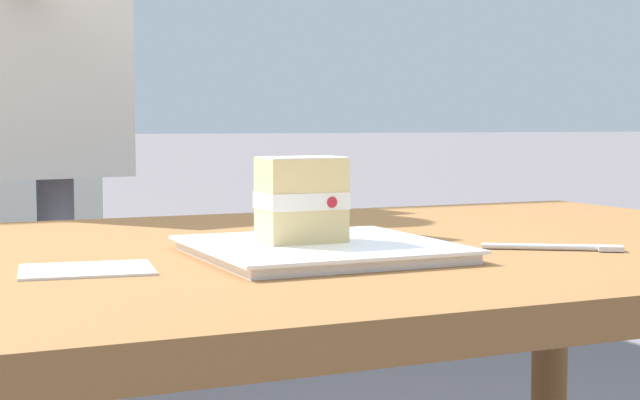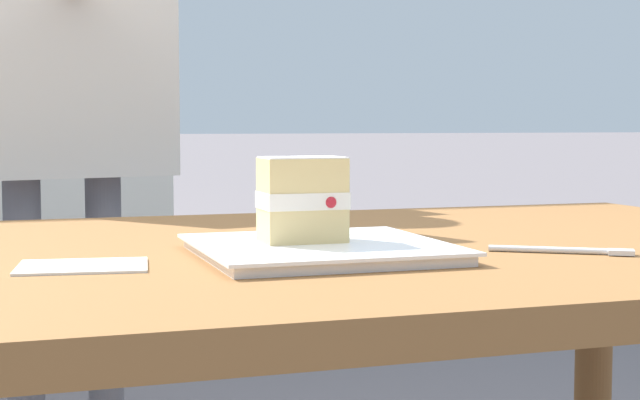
{
  "view_description": "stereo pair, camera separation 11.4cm",
  "coord_description": "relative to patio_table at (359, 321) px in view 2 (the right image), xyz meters",
  "views": [
    {
      "loc": [
        -0.55,
        -1.14,
        0.91
      ],
      "look_at": [
        -0.09,
        -0.1,
        0.82
      ],
      "focal_mm": 54.64,
      "sensor_mm": 36.0,
      "label": 1
    },
    {
      "loc": [
        -0.45,
        -1.18,
        0.91
      ],
      "look_at": [
        -0.09,
        -0.1,
        0.82
      ],
      "focal_mm": 54.64,
      "sensor_mm": 36.0,
      "label": 2
    }
  ],
  "objects": [
    {
      "name": "diner_person",
      "position": [
        -0.32,
        0.85,
        0.41
      ],
      "size": [
        0.47,
        0.6,
        1.59
      ],
      "color": "slate",
      "rests_on": "ground"
    },
    {
      "name": "dessert_fork",
      "position": [
        0.2,
        -0.18,
        0.11
      ],
      "size": [
        0.15,
        0.1,
        0.01
      ],
      "color": "silver",
      "rests_on": "patio_table"
    },
    {
      "name": "paper_napkin",
      "position": [
        -0.36,
        -0.1,
        0.1
      ],
      "size": [
        0.15,
        0.12,
        0.0
      ],
      "color": "silver",
      "rests_on": "patio_table"
    },
    {
      "name": "dessert_plate",
      "position": [
        -0.09,
        -0.1,
        0.11
      ],
      "size": [
        0.29,
        0.29,
        0.02
      ],
      "color": "white",
      "rests_on": "patio_table"
    },
    {
      "name": "cake_slice",
      "position": [
        -0.1,
        -0.08,
        0.17
      ],
      "size": [
        0.1,
        0.08,
        0.1
      ],
      "color": "#E0C17A",
      "rests_on": "dessert_plate"
    },
    {
      "name": "patio_table",
      "position": [
        0.0,
        0.0,
        0.0
      ],
      "size": [
        1.38,
        0.92,
        0.76
      ],
      "color": "brown",
      "rests_on": "ground"
    }
  ]
}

